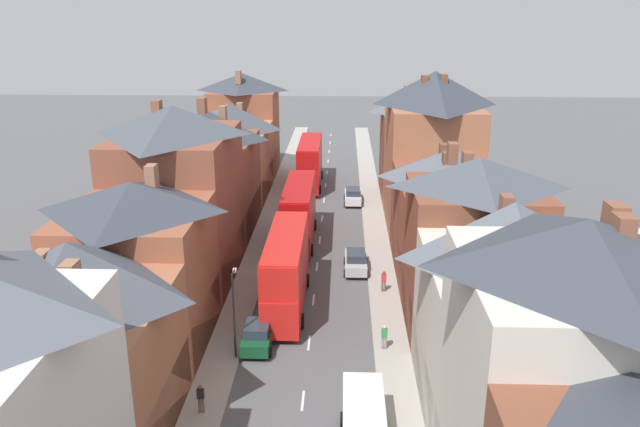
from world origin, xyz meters
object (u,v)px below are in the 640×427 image
at_px(double_decker_bus_far_approaching, 310,162).
at_px(car_mid_white, 287,224).
at_px(car_parked_left_a, 356,261).
at_px(pedestrian_mid_left, 384,336).
at_px(double_decker_bus_mid_street, 299,212).
at_px(car_near_blue, 353,196).
at_px(pedestrian_near_right, 201,397).
at_px(car_parked_left_b, 258,335).
at_px(street_lamp, 234,308).
at_px(delivery_van, 364,423).
at_px(double_decker_bus_lead, 286,269).
at_px(car_mid_black, 293,200).
at_px(pedestrian_mid_right, 384,280).

bearing_deg(double_decker_bus_far_approaching, car_mid_white, -94.68).
relative_size(car_parked_left_a, pedestrian_mid_left, 2.56).
height_order(double_decker_bus_mid_street, car_near_blue, double_decker_bus_mid_street).
bearing_deg(car_near_blue, double_decker_bus_far_approaching, 126.48).
bearing_deg(double_decker_bus_mid_street, pedestrian_near_right, -97.62).
relative_size(double_decker_bus_mid_street, pedestrian_mid_left, 6.71).
height_order(car_near_blue, car_parked_left_b, car_near_blue).
height_order(car_parked_left_a, street_lamp, street_lamp).
relative_size(car_parked_left_b, pedestrian_near_right, 2.37).
distance_m(double_decker_bus_far_approaching, delivery_van, 45.51).
relative_size(double_decker_bus_lead, car_parked_left_a, 2.62).
distance_m(car_mid_black, delivery_van, 37.38).
relative_size(double_decker_bus_far_approaching, pedestrian_mid_left, 6.71).
height_order(car_parked_left_a, car_mid_white, car_parked_left_a).
bearing_deg(pedestrian_mid_left, double_decker_bus_mid_street, 109.47).
bearing_deg(pedestrian_near_right, double_decker_bus_far_approaching, 85.60).
relative_size(car_parked_left_a, pedestrian_mid_right, 2.56).
relative_size(pedestrian_mid_left, street_lamp, 0.29).
distance_m(double_decker_bus_lead, double_decker_bus_far_approaching, 30.81).
bearing_deg(car_near_blue, pedestrian_mid_right, -84.85).
height_order(car_parked_left_a, car_parked_left_b, car_parked_left_a).
bearing_deg(street_lamp, car_mid_white, 86.98).
height_order(car_mid_black, pedestrian_near_right, pedestrian_near_right).
height_order(car_near_blue, pedestrian_mid_right, pedestrian_mid_right).
height_order(car_mid_black, street_lamp, street_lamp).
relative_size(double_decker_bus_mid_street, street_lamp, 1.96).
xyz_separation_m(car_mid_white, pedestrian_near_right, (-2.02, -27.30, 0.20)).
relative_size(car_parked_left_b, street_lamp, 0.69).
bearing_deg(pedestrian_mid_left, pedestrian_near_right, -145.94).
relative_size(double_decker_bus_lead, car_mid_white, 2.60).
relative_size(double_decker_bus_far_approaching, car_near_blue, 2.56).
xyz_separation_m(double_decker_bus_far_approaching, pedestrian_mid_right, (6.87, -28.41, -1.78)).
bearing_deg(double_decker_bus_lead, pedestrian_mid_left, -41.54).
xyz_separation_m(car_parked_left_a, delivery_van, (0.00, -20.78, 0.50)).
bearing_deg(pedestrian_mid_right, pedestrian_near_right, -124.76).
bearing_deg(pedestrian_mid_right, double_decker_bus_far_approaching, 103.60).
height_order(car_mid_white, street_lamp, street_lamp).
xyz_separation_m(car_parked_left_b, pedestrian_near_right, (-2.02, -6.77, 0.20)).
relative_size(double_decker_bus_lead, double_decker_bus_mid_street, 1.00).
xyz_separation_m(car_mid_white, pedestrian_mid_left, (7.72, -20.72, 0.20)).
bearing_deg(delivery_van, car_mid_black, 99.55).
height_order(pedestrian_mid_right, street_lamp, street_lamp).
xyz_separation_m(double_decker_bus_lead, car_mid_black, (-1.29, 22.44, -2.00)).
bearing_deg(car_mid_white, street_lamp, -93.02).
relative_size(double_decker_bus_lead, pedestrian_mid_right, 6.71).
distance_m(car_mid_black, pedestrian_mid_right, 21.64).
bearing_deg(pedestrian_near_right, pedestrian_mid_left, 34.06).
bearing_deg(car_parked_left_a, pedestrian_mid_left, -82.84).
bearing_deg(pedestrian_near_right, street_lamp, 81.06).
xyz_separation_m(car_near_blue, street_lamp, (-7.35, -30.91, 2.40)).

